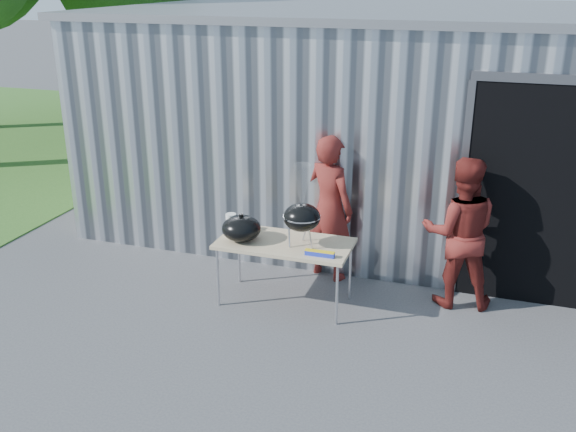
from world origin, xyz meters
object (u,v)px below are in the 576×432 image
(kettle_grill, at_px, (302,209))
(person_bystander, at_px, (460,233))
(person_cook, at_px, (329,208))
(folding_table, at_px, (285,245))

(kettle_grill, bearing_deg, person_bystander, 21.01)
(kettle_grill, relative_size, person_cook, 0.52)
(person_bystander, bearing_deg, kettle_grill, 11.20)
(person_cook, distance_m, person_bystander, 1.58)
(folding_table, bearing_deg, person_cook, 70.58)
(kettle_grill, xyz_separation_m, person_cook, (0.09, 0.87, -0.27))
(kettle_grill, height_order, person_bystander, person_bystander)
(folding_table, relative_size, kettle_grill, 1.61)
(folding_table, height_order, person_bystander, person_bystander)
(folding_table, bearing_deg, kettle_grill, -9.07)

